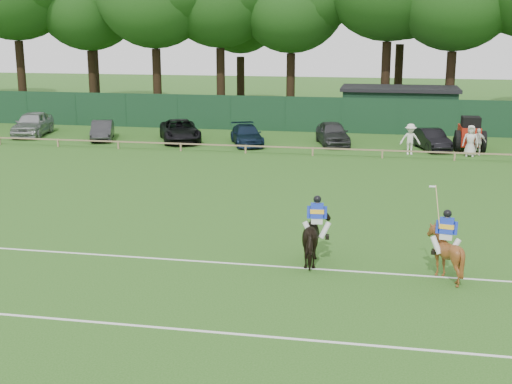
% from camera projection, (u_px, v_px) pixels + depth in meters
% --- Properties ---
extents(ground, '(160.00, 160.00, 0.00)m').
position_uv_depth(ground, '(225.00, 253.00, 22.92)').
color(ground, '#1E4C14').
rests_on(ground, ground).
extents(horse_dark, '(1.10, 2.07, 1.68)m').
position_uv_depth(horse_dark, '(316.00, 238.00, 21.72)').
color(horse_dark, black).
rests_on(horse_dark, ground).
extents(horse_chestnut, '(1.49, 1.61, 1.56)m').
position_uv_depth(horse_chestnut, '(445.00, 253.00, 20.46)').
color(horse_chestnut, brown).
rests_on(horse_chestnut, ground).
extents(sedan_silver, '(2.83, 5.10, 1.64)m').
position_uv_depth(sedan_silver, '(33.00, 124.00, 47.02)').
color(sedan_silver, '#9FA1A4').
rests_on(sedan_silver, ground).
extents(sedan_grey, '(2.49, 4.04, 1.26)m').
position_uv_depth(sedan_grey, '(102.00, 130.00, 45.31)').
color(sedan_grey, '#2B2B2D').
rests_on(sedan_grey, ground).
extents(suv_black, '(4.13, 5.57, 1.41)m').
position_uv_depth(suv_black, '(180.00, 131.00, 44.63)').
color(suv_black, black).
rests_on(suv_black, ground).
extents(sedan_navy, '(3.09, 4.60, 1.24)m').
position_uv_depth(sedan_navy, '(247.00, 135.00, 43.43)').
color(sedan_navy, '#101E32').
rests_on(sedan_navy, ground).
extents(hatch_grey, '(2.79, 4.60, 1.46)m').
position_uv_depth(hatch_grey, '(333.00, 133.00, 43.45)').
color(hatch_grey, '#323235').
rests_on(hatch_grey, ground).
extents(estate_black, '(2.40, 4.04, 1.26)m').
position_uv_depth(estate_black, '(431.00, 139.00, 41.74)').
color(estate_black, black).
rests_on(estate_black, ground).
extents(spectator_left, '(1.22, 0.76, 1.82)m').
position_uv_depth(spectator_left, '(410.00, 139.00, 40.10)').
color(spectator_left, silver).
rests_on(spectator_left, ground).
extents(spectator_mid, '(0.99, 0.56, 1.59)m').
position_uv_depth(spectator_mid, '(478.00, 142.00, 39.89)').
color(spectator_mid, silver).
rests_on(spectator_mid, ground).
extents(spectator_right, '(0.95, 0.68, 1.82)m').
position_uv_depth(spectator_right, '(470.00, 141.00, 39.53)').
color(spectator_right, beige).
rests_on(spectator_right, ground).
extents(rider_dark, '(0.94, 0.41, 1.41)m').
position_uv_depth(rider_dark, '(317.00, 216.00, 21.53)').
color(rider_dark, silver).
rests_on(rider_dark, ground).
extents(rider_chestnut, '(0.93, 0.66, 2.05)m').
position_uv_depth(rider_chestnut, '(446.00, 231.00, 20.27)').
color(rider_chestnut, silver).
rests_on(rider_chestnut, ground).
extents(pitch_lines, '(60.00, 5.10, 0.01)m').
position_uv_depth(pitch_lines, '(196.00, 291.00, 19.58)').
color(pitch_lines, silver).
rests_on(pitch_lines, ground).
extents(pitch_rail, '(62.10, 0.10, 0.50)m').
position_uv_depth(pitch_rail, '(296.00, 148.00, 39.99)').
color(pitch_rail, '#997F5B').
rests_on(pitch_rail, ground).
extents(perimeter_fence, '(92.08, 0.08, 2.50)m').
position_uv_depth(perimeter_fence, '(313.00, 115.00, 48.38)').
color(perimeter_fence, '#14351E').
rests_on(perimeter_fence, ground).
extents(utility_shed, '(8.40, 4.40, 3.04)m').
position_uv_depth(utility_shed, '(399.00, 108.00, 50.08)').
color(utility_shed, '#14331E').
rests_on(utility_shed, ground).
extents(tree_row, '(96.00, 12.00, 21.00)m').
position_uv_depth(tree_row, '(347.00, 118.00, 55.95)').
color(tree_row, '#26561C').
rests_on(tree_row, ground).
extents(tractor, '(1.78, 2.54, 2.10)m').
position_uv_depth(tractor, '(469.00, 135.00, 41.22)').
color(tractor, '#AC1F0F').
rests_on(tractor, ground).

